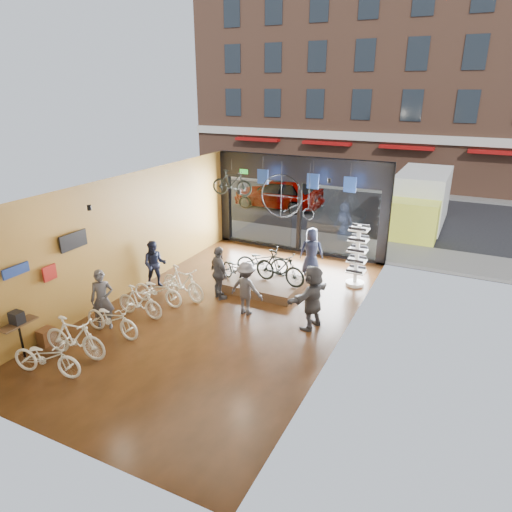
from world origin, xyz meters
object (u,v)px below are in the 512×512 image
Objects in this scene: floor_bike_4 at (158,290)px; customer_1 at (155,264)px; customer_0 at (102,300)px; customer_5 at (312,297)px; sunglasses_rack at (357,256)px; customer_2 at (219,273)px; box_truck at (419,203)px; floor_bike_1 at (75,338)px; hung_bike at (232,183)px; penny_farthing at (290,198)px; display_bike_right at (262,261)px; floor_bike_2 at (112,319)px; display_platform at (264,284)px; display_bike_left at (236,270)px; floor_bike_5 at (183,283)px; customer_3 at (246,288)px; floor_bike_3 at (140,302)px; floor_bike_0 at (47,357)px; display_bike_mid at (280,268)px; street_car at (278,193)px; customer_4 at (311,251)px.

floor_bike_4 is 1.36m from customer_1.
customer_5 is (5.13, 2.53, 0.06)m from customer_0.
customer_2 is at bearing -156.13° from sunglasses_rack.
customer_2 is (-4.53, -10.27, -0.43)m from box_truck.
floor_bike_1 is 3.24m from floor_bike_4.
customer_2 is 4.28m from hung_bike.
penny_farthing is at bearing 33.11° from customer_0.
display_bike_right is (2.18, 6.18, 0.23)m from floor_bike_1.
customer_0 is at bearing 69.29° from floor_bike_2.
display_bike_left is (-0.74, -0.57, 0.58)m from display_platform.
floor_bike_1 is 0.88× the size of penny_farthing.
sunglasses_rack is at bearing -170.80° from customer_5.
hung_bike is at bearing -32.96° from customer_2.
display_platform is (1.98, 1.78, -0.38)m from floor_bike_5.
customer_0 is at bearing -148.15° from sunglasses_rack.
customer_0 is at bearing 41.60° from customer_3.
floor_bike_5 is 1.19m from customer_2.
customer_2 is at bearing -22.22° from floor_bike_2.
display_bike_left reaches higher than floor_bike_3.
floor_bike_5 is 1.03× the size of customer_0.
penny_farthing reaches higher than floor_bike_0.
floor_bike_0 is at bearing -110.87° from display_platform.
display_bike_left reaches higher than floor_bike_5.
floor_bike_3 is 4.37m from display_bike_right.
display_platform is at bearing -20.13° from display_bike_left.
display_bike_mid is 4.11m from customer_1.
customer_2 is at bearing -165.12° from display_bike_left.
display_bike_mid is 1.15× the size of hung_bike.
floor_bike_1 is 1.50m from customer_0.
sunglasses_rack reaches higher than customer_3.
floor_bike_1 is at bearing 105.81° from customer_2.
customer_3 is at bearing -41.63° from floor_bike_1.
box_truck is 9.18m from hung_bike.
box_truck is 9.35m from display_bike_right.
floor_bike_1 is at bearing 4.85° from street_car.
floor_bike_0 is at bearing 173.80° from hung_bike.
floor_bike_5 is (0.51, 4.74, 0.07)m from floor_bike_0.
customer_3 is at bearing -81.61° from display_platform.
hung_bike is at bearing 1.92° from floor_bike_2.
customer_1 is at bearing 18.76° from floor_bike_2.
floor_bike_2 is 7.61m from penny_farthing.
display_bike_left is (1.67, 3.89, 0.26)m from floor_bike_2.
floor_bike_1 is 6.56m from display_bike_right.
display_bike_mid is 1.81m from customer_3.
box_truck is 2.73× the size of display_platform.
customer_4 is at bearing 63.22° from display_platform.
floor_bike_5 is 1.02× the size of customer_2.
floor_bike_3 is at bearing 29.93° from customer_0.
customer_3 is (0.27, -1.80, 0.65)m from display_platform.
display_platform is 1.74m from customer_2.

